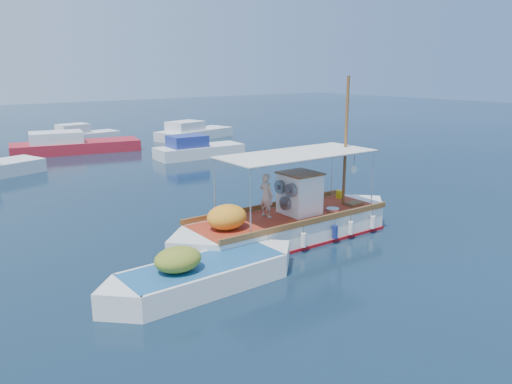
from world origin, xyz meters
TOP-DOWN VIEW (x-y plane):
  - ground at (0.00, 0.00)m, footprint 160.00×160.00m
  - fishing_caique at (-0.01, -0.71)m, footprint 9.93×2.98m
  - dinghy at (-4.71, -2.40)m, footprint 6.52×1.86m
  - bg_boat_n at (-0.05, 23.65)m, footprint 9.41×4.61m
  - bg_boat_ne at (6.28, 16.27)m, footprint 6.34×2.59m
  - bg_boat_e at (10.88, 24.72)m, footprint 7.54×4.05m
  - bg_boat_far_n at (2.25, 28.43)m, footprint 6.08×2.82m

SIDE VIEW (x-z plane):
  - ground at x=0.00m, z-range 0.00..0.00m
  - dinghy at x=-4.71m, z-range -0.46..1.13m
  - bg_boat_e at x=10.88m, z-range -0.41..1.39m
  - bg_boat_far_n at x=2.25m, z-range -0.41..1.39m
  - bg_boat_n at x=-0.05m, z-range -0.41..1.39m
  - bg_boat_ne at x=6.28m, z-range -0.41..1.39m
  - fishing_caique at x=-0.01m, z-range -2.50..3.56m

